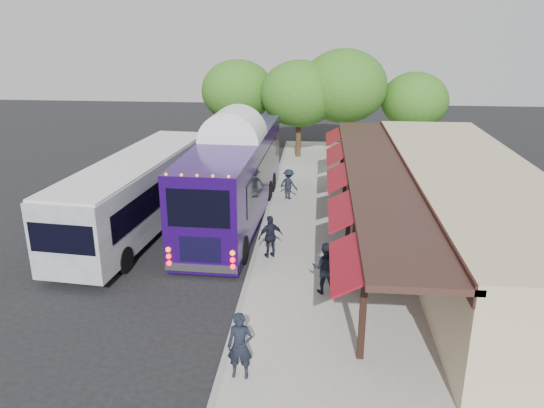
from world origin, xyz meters
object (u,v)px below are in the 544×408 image
at_px(city_bus, 138,191).
at_px(ped_d, 289,184).
at_px(sign_board, 323,261).
at_px(ped_a, 240,346).
at_px(ped_c, 271,237).
at_px(ped_b, 325,268).
at_px(coach_bus, 234,173).

bearing_deg(city_bus, ped_d, 40.33).
bearing_deg(sign_board, ped_d, 88.32).
xyz_separation_m(city_bus, sign_board, (8.27, -4.76, -0.89)).
relative_size(ped_a, ped_d, 1.15).
relative_size(city_bus, ped_a, 6.83).
bearing_deg(ped_c, ped_b, 100.87).
height_order(ped_b, sign_board, ped_b).
bearing_deg(ped_a, ped_b, 65.29).
height_order(coach_bus, city_bus, coach_bus).
height_order(city_bus, ped_a, city_bus).
bearing_deg(coach_bus, ped_b, -57.79).
distance_m(city_bus, ped_a, 12.05).
height_order(ped_b, ped_c, ped_b).
bearing_deg(ped_a, ped_c, 89.33).
relative_size(ped_b, ped_d, 1.15).
distance_m(coach_bus, ped_a, 12.37).
bearing_deg(city_bus, ped_c, -18.97).
distance_m(ped_a, ped_d, 14.86).
xyz_separation_m(city_bus, ped_c, (6.21, -2.83, -0.82)).
bearing_deg(coach_bus, sign_board, -55.18).
bearing_deg(coach_bus, ped_c, -62.97).
bearing_deg(city_bus, sign_board, -24.37).
relative_size(ped_b, ped_c, 1.07).
height_order(city_bus, sign_board, city_bus).
xyz_separation_m(coach_bus, ped_b, (4.26, -7.34, -1.18)).
relative_size(coach_bus, ped_d, 8.27).
bearing_deg(ped_d, ped_a, 119.35).
bearing_deg(sign_board, ped_b, -98.49).
relative_size(city_bus, ped_d, 7.85).
bearing_deg(ped_a, ped_d, 88.64).
height_order(ped_c, sign_board, ped_c).
relative_size(ped_b, sign_board, 1.58).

